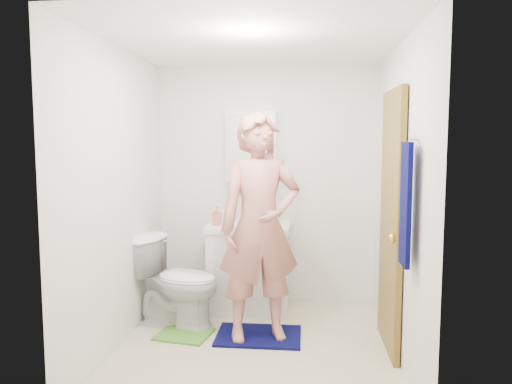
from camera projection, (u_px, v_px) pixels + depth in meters
The scene contains 22 objects.
floor at pixel (255, 349), 4.00m from camera, with size 2.20×2.40×0.02m, color beige.
ceiling at pixel (255, 40), 3.75m from camera, with size 2.20×2.40×0.02m, color white.
wall_back at pixel (267, 186), 5.07m from camera, with size 2.20×0.02×2.40m, color silver.
wall_front at pixel (233, 226), 2.67m from camera, with size 2.20×0.02×2.40m, color silver.
wall_left at pixel (117, 198), 3.98m from camera, with size 0.02×2.40×2.40m, color silver.
wall_right at pixel (401, 201), 3.77m from camera, with size 0.02×2.40×2.40m, color silver.
vanity_cabinet at pixel (249, 270), 4.88m from camera, with size 0.75×0.55×0.80m, color white.
countertop at pixel (249, 227), 4.83m from camera, with size 0.79×0.59×0.05m, color white.
sink_basin at pixel (249, 225), 4.83m from camera, with size 0.40×0.40×0.03m, color white.
faucet at pixel (251, 215), 5.00m from camera, with size 0.03×0.03×0.12m, color silver.
medicine_cabinet at pixel (251, 146), 4.97m from camera, with size 0.50×0.12×0.70m, color white.
mirror_panel at pixel (251, 146), 4.91m from camera, with size 0.46×0.01×0.66m, color white.
door at pixel (391, 221), 3.94m from camera, with size 0.05×0.80×2.05m, color olive.
door_knob at pixel (393, 238), 3.63m from camera, with size 0.07×0.07×0.07m, color gold.
towel at pixel (406, 204), 3.20m from camera, with size 0.03×0.24×0.80m, color #06083E.
towel_hook at pixel (414, 139), 3.16m from camera, with size 0.02×0.02×0.06m, color silver.
toilet at pixel (177, 281), 4.46m from camera, with size 0.45×0.79×0.81m, color white.
bath_mat at pixel (259, 336), 4.22m from camera, with size 0.71×0.51×0.02m, color #06083E.
green_rug at pixel (184, 334), 4.25m from camera, with size 0.44×0.37×0.02m, color #529230.
soap_dispenser at pixel (217, 216), 4.77m from camera, with size 0.08×0.08×0.18m, color #CE6061.
toothbrush_cup at pixel (270, 217), 4.93m from camera, with size 0.13×0.13×0.10m, color #603B83.
man at pixel (260, 227), 4.07m from camera, with size 0.68×0.45×1.86m, color tan.
Camera 1 is at (0.38, -3.83, 1.66)m, focal length 35.00 mm.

